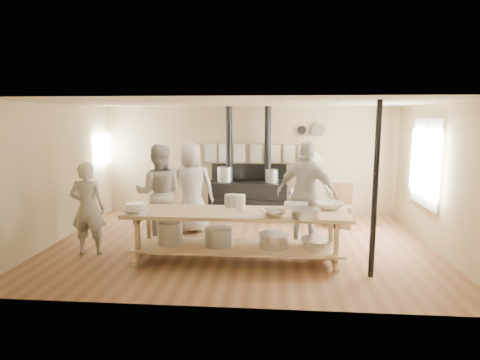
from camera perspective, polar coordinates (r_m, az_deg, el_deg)
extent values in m
plane|color=brown|center=(7.57, 0.15, -9.16)|extent=(7.00, 7.00, 0.00)
plane|color=tan|center=(9.75, 1.32, 2.76)|extent=(7.00, 0.00, 7.00)
plane|color=tan|center=(4.83, -2.20, -3.71)|extent=(7.00, 0.00, 7.00)
plane|color=tan|center=(8.32, -24.65, 0.85)|extent=(0.00, 5.00, 5.00)
plane|color=tan|center=(7.82, 26.65, 0.25)|extent=(0.00, 5.00, 5.00)
plane|color=beige|center=(7.20, 0.16, 10.91)|extent=(7.00, 7.00, 0.00)
cube|color=beige|center=(8.34, 25.03, 2.23)|extent=(0.06, 1.35, 1.65)
plane|color=white|center=(8.33, 24.78, 2.24)|extent=(0.00, 1.50, 1.50)
cube|color=beige|center=(8.32, 24.71, 2.24)|extent=(0.02, 0.03, 1.50)
plane|color=white|center=(10.05, -18.96, 4.18)|extent=(0.00, 0.90, 0.90)
cube|color=black|center=(9.49, 1.16, -2.76)|extent=(1.80, 0.70, 0.85)
cube|color=black|center=(9.58, 1.15, -4.96)|extent=(1.90, 0.75, 0.10)
cube|color=black|center=(9.68, 1.28, 1.23)|extent=(1.80, 0.12, 0.35)
cylinder|color=black|center=(9.40, -1.54, 5.13)|extent=(0.15, 0.15, 1.75)
cylinder|color=black|center=(9.35, 3.97, 5.09)|extent=(0.15, 0.15, 1.75)
cylinder|color=#B2B2B7|center=(9.44, -2.16, 0.84)|extent=(0.36, 0.36, 0.34)
cylinder|color=gray|center=(9.32, 4.53, 0.59)|extent=(0.30, 0.30, 0.30)
cylinder|color=#A3865D|center=(9.61, 1.30, 5.19)|extent=(3.00, 0.04, 0.04)
cube|color=white|center=(9.80, -6.63, 3.91)|extent=(0.28, 0.01, 0.46)
cube|color=white|center=(9.73, -4.40, 3.91)|extent=(0.28, 0.01, 0.46)
cube|color=white|center=(9.68, -2.14, 3.90)|extent=(0.28, 0.01, 0.46)
cube|color=white|center=(9.64, 0.15, 3.89)|extent=(0.28, 0.01, 0.46)
cube|color=white|center=(9.62, 2.44, 3.87)|extent=(0.28, 0.01, 0.46)
cube|color=white|center=(9.61, 4.74, 3.84)|extent=(0.28, 0.01, 0.46)
cube|color=white|center=(9.62, 7.05, 3.81)|extent=(0.28, 0.01, 0.46)
cube|color=white|center=(9.64, 9.34, 3.77)|extent=(0.28, 0.01, 0.46)
cube|color=#A3865D|center=(9.64, 9.69, 6.14)|extent=(0.50, 0.14, 0.03)
cylinder|color=black|center=(9.64, 8.81, 7.06)|extent=(0.20, 0.04, 0.20)
cylinder|color=silver|center=(9.68, 11.01, 7.00)|extent=(0.32, 0.03, 0.32)
cube|color=#A3865D|center=(6.49, -0.48, -4.74)|extent=(3.60, 0.90, 0.06)
cube|color=#A3865D|center=(6.65, -0.47, -9.52)|extent=(3.40, 0.80, 0.04)
cube|color=#A3865D|center=(6.66, -0.47, -9.93)|extent=(3.30, 0.06, 0.06)
cube|color=#A3865D|center=(6.63, -14.33, -8.27)|extent=(0.07, 0.07, 0.85)
cube|color=#A3865D|center=(7.17, -12.77, -6.88)|extent=(0.07, 0.07, 0.85)
cube|color=#A3865D|center=(6.36, 13.51, -8.99)|extent=(0.07, 0.07, 0.85)
cube|color=#A3865D|center=(6.92, 12.75, -7.46)|extent=(0.07, 0.07, 0.85)
cylinder|color=#B2B2B7|center=(6.77, -9.87, -7.45)|extent=(0.40, 0.40, 0.38)
cylinder|color=gray|center=(6.63, -3.08, -8.05)|extent=(0.44, 0.44, 0.30)
cylinder|color=silver|center=(6.58, 4.80, -8.55)|extent=(0.48, 0.48, 0.22)
cylinder|color=silver|center=(6.63, 10.92, -8.91)|extent=(0.52, 0.52, 0.14)
cylinder|color=black|center=(6.10, 18.67, -1.49)|extent=(0.08, 0.08, 2.60)
imported|color=#A9A195|center=(7.35, -20.82, -3.81)|extent=(0.63, 0.46, 1.61)
imported|color=#A9A195|center=(7.76, -11.42, -1.84)|extent=(0.99, 0.83, 1.85)
imported|color=#A9A195|center=(8.23, -6.92, -1.10)|extent=(1.01, 0.77, 1.85)
imported|color=#A9A195|center=(7.40, 9.45, -1.98)|extent=(1.23, 0.85, 1.93)
imported|color=#A9A195|center=(9.30, 9.98, -0.81)|extent=(1.17, 0.90, 1.60)
cube|color=brown|center=(8.95, 14.16, -5.01)|extent=(0.52, 0.52, 0.47)
cube|color=brown|center=(9.05, 14.35, -2.01)|extent=(0.43, 0.14, 0.52)
imported|color=white|center=(6.48, -14.57, -4.38)|extent=(0.44, 0.44, 0.09)
imported|color=silver|center=(6.48, -14.58, -4.32)|extent=(0.45, 0.45, 0.10)
imported|color=white|center=(6.83, 12.59, -3.53)|extent=(0.51, 0.51, 0.11)
imported|color=silver|center=(6.12, 4.81, -4.78)|extent=(0.51, 0.51, 0.11)
cube|color=#B2B2B7|center=(6.78, 7.97, -3.59)|extent=(0.41, 0.29, 0.09)
cylinder|color=silver|center=(6.14, 9.28, -4.71)|extent=(0.46, 0.46, 0.14)
cylinder|color=gray|center=(6.79, -1.21, -2.95)|extent=(0.30, 0.30, 0.21)
cylinder|color=white|center=(6.47, -14.59, -3.99)|extent=(0.33, 0.33, 0.18)
cylinder|color=white|center=(6.56, 0.06, -3.20)|extent=(0.21, 0.21, 0.25)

